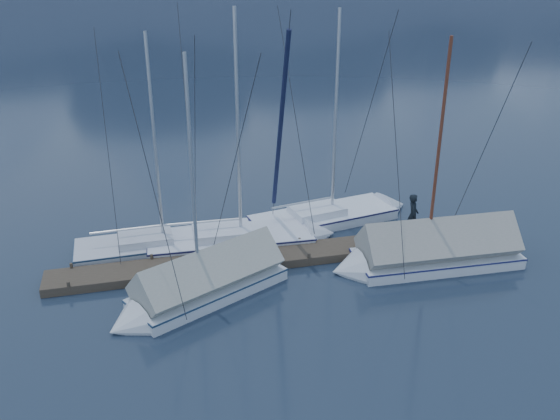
{
  "coord_description": "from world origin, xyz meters",
  "views": [
    {
      "loc": [
        -5.0,
        -18.34,
        11.41
      ],
      "look_at": [
        0.0,
        2.0,
        2.2
      ],
      "focal_mm": 38.0,
      "sensor_mm": 36.0,
      "label": 1
    }
  ],
  "objects_px": {
    "sailboat_open_right": "(342,215)",
    "sailboat_covered_far": "(196,288)",
    "sailboat_open_mid": "(254,239)",
    "sailboat_covered_near": "(423,254)",
    "person": "(413,215)",
    "sailboat_open_left": "(176,244)"
  },
  "relations": [
    {
      "from": "sailboat_open_right",
      "to": "person",
      "type": "height_order",
      "value": "sailboat_open_right"
    },
    {
      "from": "sailboat_open_left",
      "to": "person",
      "type": "distance_m",
      "value": 9.97
    },
    {
      "from": "sailboat_open_right",
      "to": "sailboat_covered_far",
      "type": "relative_size",
      "value": 1.08
    },
    {
      "from": "sailboat_covered_near",
      "to": "sailboat_covered_far",
      "type": "bearing_deg",
      "value": -177.44
    },
    {
      "from": "sailboat_open_left",
      "to": "sailboat_covered_far",
      "type": "relative_size",
      "value": 1.02
    },
    {
      "from": "sailboat_open_mid",
      "to": "sailboat_covered_far",
      "type": "distance_m",
      "value": 4.83
    },
    {
      "from": "sailboat_open_left",
      "to": "sailboat_open_right",
      "type": "distance_m",
      "value": 7.78
    },
    {
      "from": "sailboat_open_left",
      "to": "sailboat_covered_far",
      "type": "xyz_separation_m",
      "value": [
        0.37,
        -4.26,
        0.29
      ]
    },
    {
      "from": "sailboat_open_right",
      "to": "sailboat_covered_far",
      "type": "xyz_separation_m",
      "value": [
        -7.33,
        -5.38,
        0.28
      ]
    },
    {
      "from": "sailboat_covered_far",
      "to": "sailboat_open_mid",
      "type": "bearing_deg",
      "value": 53.4
    },
    {
      "from": "sailboat_open_mid",
      "to": "sailboat_covered_far",
      "type": "relative_size",
      "value": 1.11
    },
    {
      "from": "sailboat_open_mid",
      "to": "sailboat_open_right",
      "type": "xyz_separation_m",
      "value": [
        4.46,
        1.51,
        -0.0
      ]
    },
    {
      "from": "sailboat_open_right",
      "to": "sailboat_covered_near",
      "type": "bearing_deg",
      "value": -72.14
    },
    {
      "from": "sailboat_open_right",
      "to": "sailboat_covered_far",
      "type": "bearing_deg",
      "value": -143.74
    },
    {
      "from": "sailboat_covered_near",
      "to": "person",
      "type": "relative_size",
      "value": 5.27
    },
    {
      "from": "sailboat_open_left",
      "to": "sailboat_open_mid",
      "type": "xyz_separation_m",
      "value": [
        3.25,
        -0.38,
        0.02
      ]
    },
    {
      "from": "sailboat_covered_near",
      "to": "person",
      "type": "bearing_deg",
      "value": 77.87
    },
    {
      "from": "sailboat_open_mid",
      "to": "sailboat_open_right",
      "type": "bearing_deg",
      "value": 18.66
    },
    {
      "from": "person",
      "to": "sailboat_open_left",
      "type": "bearing_deg",
      "value": 101.85
    },
    {
      "from": "sailboat_open_right",
      "to": "sailboat_covered_near",
      "type": "relative_size",
      "value": 1.05
    },
    {
      "from": "sailboat_open_left",
      "to": "sailboat_open_right",
      "type": "height_order",
      "value": "sailboat_open_right"
    },
    {
      "from": "sailboat_open_mid",
      "to": "sailboat_covered_near",
      "type": "bearing_deg",
      "value": -29.83
    }
  ]
}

